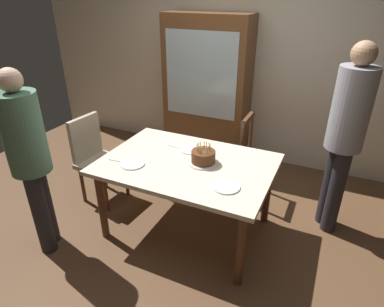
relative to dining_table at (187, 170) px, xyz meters
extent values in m
plane|color=brown|center=(0.00, 0.00, -0.67)|extent=(6.40, 6.40, 0.00)
cube|color=beige|center=(0.00, 1.85, 0.63)|extent=(6.40, 0.10, 2.60)
cube|color=beige|center=(0.00, 0.00, 0.07)|extent=(1.54, 1.08, 0.04)
cylinder|color=#56331E|center=(-0.67, -0.44, -0.31)|extent=(0.07, 0.07, 0.71)
cylinder|color=#56331E|center=(0.67, -0.44, -0.31)|extent=(0.07, 0.07, 0.71)
cylinder|color=#56331E|center=(-0.67, 0.44, -0.31)|extent=(0.07, 0.07, 0.71)
cylinder|color=#56331E|center=(0.67, 0.44, -0.31)|extent=(0.07, 0.07, 0.71)
cylinder|color=silver|center=(0.14, 0.05, 0.09)|extent=(0.28, 0.28, 0.01)
cylinder|color=#563019|center=(0.14, 0.05, 0.15)|extent=(0.22, 0.22, 0.11)
cylinder|color=#66CC72|center=(0.20, 0.05, 0.23)|extent=(0.01, 0.01, 0.05)
sphere|color=#FFC64C|center=(0.20, 0.05, 0.27)|extent=(0.01, 0.01, 0.01)
cylinder|color=#F2994C|center=(0.19, 0.08, 0.23)|extent=(0.01, 0.01, 0.05)
sphere|color=#FFC64C|center=(0.19, 0.08, 0.27)|extent=(0.01, 0.01, 0.01)
cylinder|color=#E54C4C|center=(0.17, 0.10, 0.23)|extent=(0.01, 0.01, 0.05)
sphere|color=#FFC64C|center=(0.17, 0.10, 0.27)|extent=(0.01, 0.01, 0.01)
cylinder|color=#F2994C|center=(0.14, 0.11, 0.23)|extent=(0.01, 0.01, 0.05)
sphere|color=#FFC64C|center=(0.14, 0.11, 0.27)|extent=(0.01, 0.01, 0.01)
cylinder|color=#E54C4C|center=(0.12, 0.11, 0.23)|extent=(0.01, 0.01, 0.05)
sphere|color=#FFC64C|center=(0.12, 0.11, 0.27)|extent=(0.01, 0.01, 0.01)
cylinder|color=#F2994C|center=(0.09, 0.09, 0.23)|extent=(0.01, 0.01, 0.05)
sphere|color=#FFC64C|center=(0.09, 0.09, 0.27)|extent=(0.01, 0.01, 0.01)
cylinder|color=#4C7FE5|center=(0.08, 0.07, 0.23)|extent=(0.01, 0.01, 0.05)
sphere|color=#FFC64C|center=(0.08, 0.07, 0.27)|extent=(0.01, 0.01, 0.01)
cylinder|color=#4C7FE5|center=(0.08, 0.04, 0.23)|extent=(0.01, 0.01, 0.05)
sphere|color=#FFC64C|center=(0.08, 0.04, 0.27)|extent=(0.01, 0.01, 0.01)
cylinder|color=yellow|center=(0.09, 0.02, 0.23)|extent=(0.01, 0.01, 0.05)
sphere|color=#FFC64C|center=(0.09, 0.02, 0.27)|extent=(0.01, 0.01, 0.01)
cylinder|color=#E54C4C|center=(0.11, 0.00, 0.23)|extent=(0.01, 0.01, 0.05)
sphere|color=#FFC64C|center=(0.11, 0.00, 0.27)|extent=(0.01, 0.01, 0.01)
cylinder|color=#66CC72|center=(0.14, -0.01, 0.23)|extent=(0.01, 0.01, 0.05)
sphere|color=#FFC64C|center=(0.14, -0.01, 0.27)|extent=(0.01, 0.01, 0.01)
cylinder|color=yellow|center=(0.18, 0.01, 0.23)|extent=(0.01, 0.01, 0.05)
sphere|color=#FFC64C|center=(0.18, 0.01, 0.27)|extent=(0.01, 0.01, 0.01)
cylinder|color=#4C7FE5|center=(0.19, 0.02, 0.23)|extent=(0.01, 0.01, 0.05)
sphere|color=#FFC64C|center=(0.19, 0.02, 0.27)|extent=(0.01, 0.01, 0.01)
cylinder|color=white|center=(-0.42, -0.24, 0.09)|extent=(0.22, 0.22, 0.01)
cylinder|color=white|center=(-0.08, 0.24, 0.09)|extent=(0.22, 0.22, 0.01)
cylinder|color=white|center=(0.46, -0.24, 0.09)|extent=(0.22, 0.22, 0.01)
cube|color=silver|center=(-0.58, -0.25, 0.09)|extent=(0.18, 0.03, 0.01)
cube|color=silver|center=(-0.24, 0.23, 0.09)|extent=(0.18, 0.03, 0.01)
cube|color=#56331E|center=(0.10, 0.86, -0.22)|extent=(0.44, 0.44, 0.05)
cylinder|color=#56331E|center=(-0.07, 1.03, -0.45)|extent=(0.04, 0.04, 0.42)
cylinder|color=#56331E|center=(-0.07, 0.69, -0.45)|extent=(0.04, 0.04, 0.42)
cylinder|color=#56331E|center=(0.27, 1.03, -0.45)|extent=(0.04, 0.04, 0.42)
cylinder|color=#56331E|center=(0.27, 0.69, -0.45)|extent=(0.04, 0.04, 0.42)
cylinder|color=#56331E|center=(0.30, 1.04, 0.03)|extent=(0.04, 0.04, 0.50)
cylinder|color=#56331E|center=(0.30, 0.68, 0.03)|extent=(0.04, 0.04, 0.50)
cube|color=#56331E|center=(0.30, 0.86, 0.25)|extent=(0.04, 0.40, 0.06)
cube|color=tan|center=(-1.07, 0.08, -0.22)|extent=(0.47, 0.47, 0.05)
cylinder|color=#56331E|center=(-0.91, -0.10, -0.45)|extent=(0.04, 0.04, 0.42)
cylinder|color=#56331E|center=(-0.89, 0.24, -0.45)|extent=(0.04, 0.04, 0.42)
cylinder|color=#56331E|center=(-1.25, -0.07, -0.45)|extent=(0.04, 0.04, 0.42)
cylinder|color=#56331E|center=(-1.23, 0.27, -0.45)|extent=(0.04, 0.04, 0.42)
cube|color=tan|center=(-1.27, 0.10, 0.03)|extent=(0.08, 0.40, 0.50)
cylinder|color=#262328|center=(-1.03, -0.81, -0.27)|extent=(0.14, 0.14, 0.80)
cylinder|color=#262328|center=(-1.10, -0.70, -0.27)|extent=(0.14, 0.14, 0.80)
cylinder|color=#4C7259|center=(-1.06, -0.75, 0.47)|extent=(0.32, 0.32, 0.67)
sphere|color=#D8AD8C|center=(-1.06, -0.75, 0.89)|extent=(0.18, 0.18, 0.18)
cylinder|color=#262328|center=(1.22, 0.70, -0.23)|extent=(0.14, 0.14, 0.87)
cylinder|color=#262328|center=(1.28, 0.58, -0.23)|extent=(0.14, 0.14, 0.87)
cylinder|color=gray|center=(1.25, 0.64, 0.57)|extent=(0.32, 0.32, 0.73)
sphere|color=tan|center=(1.25, 0.64, 1.03)|extent=(0.20, 0.20, 0.20)
cube|color=brown|center=(-0.46, 1.56, 0.28)|extent=(1.10, 0.44, 1.90)
cube|color=silver|center=(-0.46, 1.34, 0.53)|extent=(0.94, 0.01, 1.04)
camera|label=1|loc=(1.13, -2.32, 1.49)|focal=30.47mm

